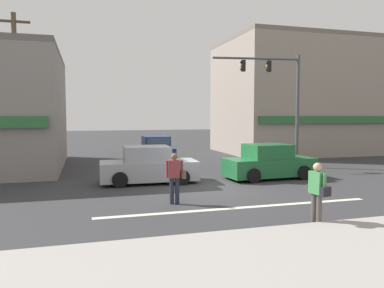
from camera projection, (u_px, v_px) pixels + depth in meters
ground_plane at (206, 187)px, 15.04m from camera, size 120.00×120.00×0.00m
lane_marking_stripe at (241, 208)px, 11.69m from camera, size 9.00×0.24×0.01m
sidewalk_curb at (350, 268)px, 6.89m from camera, size 40.00×5.00×0.16m
building_right_corner at (307, 98)px, 29.51m from camera, size 13.16×8.74×8.61m
utility_pole_near_left at (16, 93)px, 17.16m from camera, size 1.40×0.22×7.53m
traffic_light_mast at (281, 92)px, 20.50m from camera, size 4.85×0.83×6.20m
sedan_crossing_leftbound at (149, 166)px, 15.98m from camera, size 4.17×2.01×1.58m
sedan_crossing_rightbound at (269, 163)px, 17.11m from camera, size 4.19×2.07×1.58m
sedan_crossing_center at (156, 150)px, 23.64m from camera, size 1.91×4.12×1.58m
pedestrian_foreground_with_bag at (317, 190)px, 9.63m from camera, size 0.33×0.69×1.67m
pedestrian_mid_crossing at (175, 175)px, 12.12m from camera, size 0.67×0.43×1.67m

